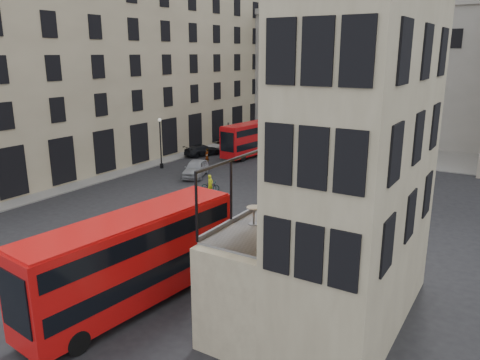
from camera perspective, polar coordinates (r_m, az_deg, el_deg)
The scene contains 31 objects.
ground at distance 27.14m, azimuth -7.18°, elevation -10.82°, with size 140.00×140.00×0.00m, color black.
host_building_main at distance 20.06m, azimuth 14.86°, elevation 2.99°, with size 7.26×11.40×15.10m.
host_frontage at distance 22.99m, azimuth 5.57°, elevation -9.56°, with size 3.00×11.00×4.50m, color #C5B893.
cafe_floor at distance 22.13m, azimuth 5.72°, elevation -4.15°, with size 3.00×10.00×0.10m, color slate.
building_left at distance 57.56m, azimuth -16.43°, elevation 14.16°, with size 14.60×50.60×22.00m.
gateway at distance 69.95m, azimuth 14.94°, elevation 12.71°, with size 35.00×10.60×18.00m.
pavement_far at distance 61.91m, azimuth 10.73°, elevation 3.98°, with size 40.00×12.00×0.12m, color slate.
pavement_left at distance 49.98m, azimuth -18.39°, elevation 0.78°, with size 8.00×48.00×0.12m, color slate.
traffic_light_near at distance 36.24m, azimuth 3.34°, elevation 0.11°, with size 0.16×0.20×3.80m.
traffic_light_far at distance 56.70m, azimuth -1.43°, elevation 5.65°, with size 0.16×0.20×3.80m.
street_lamp_a at distance 50.04m, azimuth -9.64°, elevation 4.11°, with size 0.36×0.36×5.33m.
street_lamp_b at distance 57.83m, azimuth 9.40°, elevation 5.61°, with size 0.36×0.36×5.33m.
bus_near at distance 23.01m, azimuth -12.86°, elevation -9.01°, with size 3.83×11.66×4.57m.
bus_far at distance 55.74m, azimuth 1.70°, elevation 5.27°, with size 3.34×10.13×3.97m.
car_a at distance 46.54m, azimuth -5.45°, elevation 1.43°, with size 1.92×4.77×1.63m, color #94969B.
car_b at distance 46.36m, azimuth 5.79°, elevation 1.36°, with size 1.71×4.91×1.62m, color #B50B1F.
car_c at distance 56.02m, azimuth -4.59°, elevation 3.65°, with size 1.85×4.55×1.32m, color black.
bicycle at distance 41.69m, azimuth -3.62°, elevation -0.72°, with size 0.56×1.62×0.85m, color gray.
cyclist at distance 40.68m, azimuth -3.64°, elevation -0.52°, with size 0.61×0.40×1.68m, color yellow.
pedestrian_a at distance 56.42m, azimuth 1.32°, elevation 3.92°, with size 0.77×0.60×1.59m, color gray.
pedestrian_b at distance 61.71m, azimuth 5.07°, elevation 4.82°, with size 0.99×0.57×1.54m, color gray.
pedestrian_c at distance 61.33m, azimuth 11.76°, elevation 4.56°, with size 0.98×0.41×1.68m, color gray.
pedestrian_d at distance 56.36m, azimuth 21.74°, elevation 3.01°, with size 0.96×0.63×1.97m, color gray.
pedestrian_e at distance 51.65m, azimuth -4.06°, elevation 2.90°, with size 0.63×0.41×1.73m, color gray.
cafe_table_near at distance 20.43m, azimuth 1.70°, elevation -4.02°, with size 0.64×0.64×0.80m.
cafe_table_mid at distance 22.51m, azimuth 4.66°, elevation -2.30°, with size 0.61×0.61×0.76m.
cafe_table_far at distance 24.65m, azimuth 7.49°, elevation -0.82°, with size 0.61×0.61×0.76m.
cafe_chair_a at distance 19.46m, azimuth 3.62°, elevation -5.88°, with size 0.51×0.51×0.87m.
cafe_chair_b at distance 21.47m, azimuth 7.02°, elevation -3.93°, with size 0.51×0.51×0.86m.
cafe_chair_c at distance 21.38m, azimuth 7.95°, elevation -4.10°, with size 0.48×0.48×0.79m.
cafe_chair_d at distance 24.59m, azimuth 10.29°, elevation -1.57°, with size 0.45×0.45×0.85m.
Camera 1 is at (15.53, -18.83, 11.87)m, focal length 35.00 mm.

